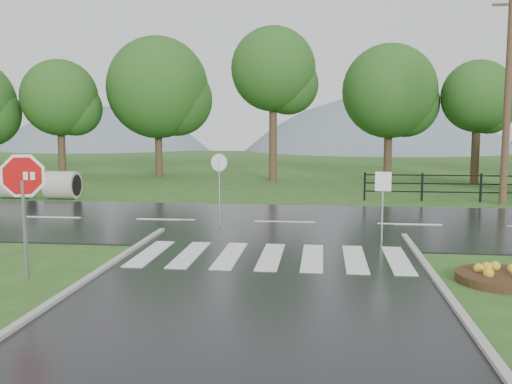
# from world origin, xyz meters

# --- Properties ---
(ground) EXTENTS (120.00, 120.00, 0.00)m
(ground) POSITION_xyz_m (0.00, 0.00, 0.00)
(ground) COLOR #2A551C
(ground) RESTS_ON ground
(main_road) EXTENTS (90.00, 8.00, 0.04)m
(main_road) POSITION_xyz_m (0.00, 10.00, 0.00)
(main_road) COLOR black
(main_road) RESTS_ON ground
(crosswalk) EXTENTS (6.50, 2.80, 0.02)m
(crosswalk) POSITION_xyz_m (0.00, 5.00, 0.06)
(crosswalk) COLOR silver
(crosswalk) RESTS_ON ground
(fence_west) EXTENTS (9.58, 0.08, 1.20)m
(fence_west) POSITION_xyz_m (7.75, 16.00, 0.72)
(fence_west) COLOR black
(fence_west) RESTS_ON ground
(hills) EXTENTS (102.00, 48.00, 48.00)m
(hills) POSITION_xyz_m (3.49, 65.00, -15.54)
(hills) COLOR slate
(hills) RESTS_ON ground
(treeline) EXTENTS (83.20, 5.20, 10.00)m
(treeline) POSITION_xyz_m (1.00, 24.00, 0.00)
(treeline) COLOR #1F4D17
(treeline) RESTS_ON ground
(stop_sign) EXTENTS (1.19, 0.39, 2.79)m
(stop_sign) POSITION_xyz_m (-4.96, 2.69, 1.94)
(stop_sign) COLOR #939399
(stop_sign) RESTS_ON ground
(flower_bed) EXTENTS (1.79, 1.79, 0.36)m
(flower_bed) POSITION_xyz_m (4.87, 3.51, 0.13)
(flower_bed) COLOR #332111
(flower_bed) RESTS_ON ground
(reg_sign_small) EXTENTS (0.43, 0.07, 1.95)m
(reg_sign_small) POSITION_xyz_m (2.85, 7.28, 1.40)
(reg_sign_small) COLOR #939399
(reg_sign_small) RESTS_ON ground
(reg_sign_round) EXTENTS (0.53, 0.15, 2.32)m
(reg_sign_round) POSITION_xyz_m (-1.97, 8.91, 1.46)
(reg_sign_round) COLOR #939399
(reg_sign_round) RESTS_ON ground
(utility_pole_east) EXTENTS (1.52, 0.28, 8.54)m
(utility_pole_east) POSITION_xyz_m (8.49, 15.50, 4.34)
(utility_pole_east) COLOR #473523
(utility_pole_east) RESTS_ON ground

